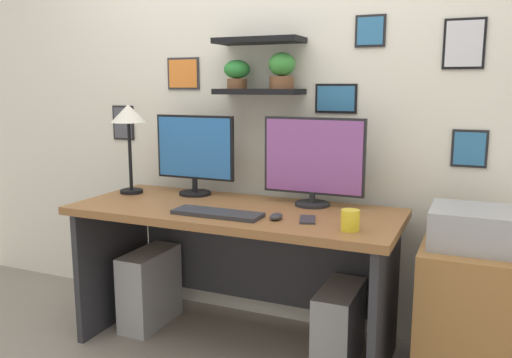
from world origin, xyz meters
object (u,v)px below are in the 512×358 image
(desk_lamp, at_px, (129,121))
(keyboard, at_px, (217,213))
(computer_mouse, at_px, (276,216))
(computer_tower_right, at_px, (339,325))
(cell_phone, at_px, (307,220))
(desk, at_px, (239,245))
(printer, at_px, (476,228))
(monitor_left, at_px, (195,152))
(monitor_right, at_px, (313,160))
(coffee_mug, at_px, (350,220))
(computer_tower_left, at_px, (150,288))
(drawer_cabinet, at_px, (469,317))

(desk_lamp, bearing_deg, keyboard, -21.39)
(computer_mouse, bearing_deg, computer_tower_right, 36.14)
(cell_phone, height_order, computer_tower_right, cell_phone)
(keyboard, distance_m, desk_lamp, 0.85)
(desk, bearing_deg, printer, 1.69)
(keyboard, relative_size, printer, 1.16)
(monitor_left, relative_size, monitor_right, 0.90)
(computer_mouse, xyz_separation_m, coffee_mug, (0.36, -0.05, 0.03))
(desk, height_order, computer_mouse, computer_mouse)
(desk, distance_m, desk_lamp, 0.94)
(computer_mouse, bearing_deg, coffee_mug, -7.32)
(coffee_mug, bearing_deg, desk, 159.85)
(cell_phone, xyz_separation_m, coffee_mug, (0.22, -0.08, 0.04))
(coffee_mug, height_order, printer, coffee_mug)
(desk, distance_m, coffee_mug, 0.73)
(keyboard, bearing_deg, cell_phone, 10.25)
(computer_tower_left, xyz_separation_m, computer_tower_right, (1.11, 0.01, -0.02))
(keyboard, relative_size, coffee_mug, 4.89)
(cell_phone, bearing_deg, computer_tower_right, 34.23)
(coffee_mug, bearing_deg, computer_tower_right, 111.50)
(coffee_mug, bearing_deg, desk_lamp, 168.15)
(desk_lamp, distance_m, cell_phone, 1.21)
(printer, bearing_deg, coffee_mug, -151.54)
(coffee_mug, relative_size, computer_tower_right, 0.22)
(computer_mouse, bearing_deg, drawer_cabinet, 14.61)
(drawer_cabinet, xyz_separation_m, printer, (0.00, 0.00, 0.42))
(desk, relative_size, computer_tower_right, 4.15)
(monitor_left, height_order, printer, monitor_left)
(coffee_mug, bearing_deg, keyboard, 179.31)
(monitor_right, bearing_deg, keyboard, -132.22)
(keyboard, relative_size, computer_tower_right, 1.10)
(drawer_cabinet, height_order, printer, printer)
(monitor_right, bearing_deg, desk, -154.96)
(monitor_right, distance_m, desk_lamp, 1.07)
(coffee_mug, xyz_separation_m, drawer_cabinet, (0.49, 0.27, -0.46))
(desk_lamp, height_order, drawer_cabinet, desk_lamp)
(computer_mouse, distance_m, desk_lamp, 1.09)
(printer, bearing_deg, desk_lamp, 179.55)
(computer_tower_left, bearing_deg, monitor_left, 38.48)
(desk_lamp, bearing_deg, computer_mouse, -13.46)
(cell_phone, relative_size, computer_tower_right, 0.35)
(computer_mouse, height_order, cell_phone, computer_mouse)
(desk_lamp, xyz_separation_m, drawer_cabinet, (1.84, -0.01, -0.83))
(desk, xyz_separation_m, drawer_cabinet, (1.13, 0.03, -0.21))
(drawer_cabinet, distance_m, printer, 0.42)
(coffee_mug, bearing_deg, monitor_left, 158.09)
(computer_tower_left, height_order, computer_tower_right, computer_tower_left)
(desk, height_order, desk_lamp, desk_lamp)
(keyboard, bearing_deg, computer_tower_left, 158.67)
(desk_lamp, relative_size, cell_phone, 3.62)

